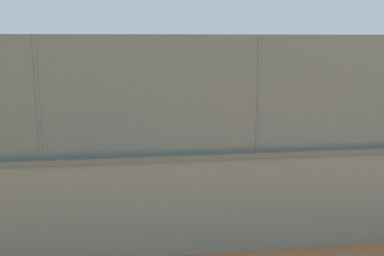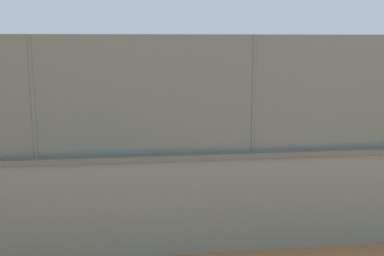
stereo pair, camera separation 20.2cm
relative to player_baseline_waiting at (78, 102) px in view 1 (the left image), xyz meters
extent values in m
plane|color=#A36B42|center=(-4.57, 1.06, -0.93)|extent=(260.00, 260.00, 0.00)
cylinder|color=slate|center=(-3.62, 11.77, 1.58)|extent=(0.07, 0.07, 1.80)
cylinder|color=slate|center=(-0.34, 11.70, 1.58)|extent=(0.07, 0.07, 1.80)
cylinder|color=black|center=(-0.02, 0.11, -0.54)|extent=(0.20, 0.20, 0.78)
cylinder|color=black|center=(0.06, -0.08, -0.54)|extent=(0.20, 0.20, 0.78)
cylinder|color=beige|center=(0.02, 0.02, 0.13)|extent=(0.45, 0.45, 0.58)
cylinder|color=tan|center=(-0.15, 0.27, 0.25)|extent=(0.54, 0.31, 0.17)
cylinder|color=tan|center=(-0.13, -0.38, 0.25)|extent=(0.54, 0.31, 0.17)
sphere|color=tan|center=(0.02, 0.02, 0.53)|extent=(0.22, 0.22, 0.22)
cylinder|color=white|center=(0.02, 0.02, 0.63)|extent=(0.31, 0.31, 0.05)
cylinder|color=black|center=(-0.30, -0.45, 0.25)|extent=(0.29, 0.16, 0.04)
ellipsoid|color=#333338|center=(-0.50, -0.54, 0.25)|extent=(0.29, 0.15, 0.24)
cylinder|color=navy|center=(-3.69, 8.67, -0.55)|extent=(0.19, 0.19, 0.77)
cylinder|color=navy|center=(-3.50, 8.62, -0.55)|extent=(0.19, 0.19, 0.77)
cylinder|color=beige|center=(-3.60, 8.65, 0.13)|extent=(0.42, 0.42, 0.57)
cylinder|color=#D8AD84|center=(-3.90, 8.68, 0.24)|extent=(0.24, 0.55, 0.17)
cylinder|color=#D8AD84|center=(-3.40, 8.27, 0.24)|extent=(0.24, 0.55, 0.17)
sphere|color=#D8AD84|center=(-3.60, 8.65, 0.52)|extent=(0.22, 0.22, 0.22)
cylinder|color=navy|center=(-3.60, 8.65, 0.61)|extent=(0.28, 0.28, 0.05)
sphere|color=yellow|center=(-0.85, 2.13, -0.82)|extent=(0.22, 0.22, 0.22)
camera|label=1|loc=(-1.44, 18.63, 2.39)|focal=43.49mm
camera|label=2|loc=(-1.64, 18.66, 2.39)|focal=43.49mm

